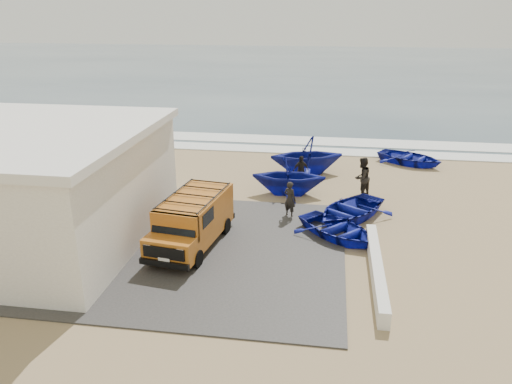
{
  "coord_description": "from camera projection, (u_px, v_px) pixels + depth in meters",
  "views": [
    {
      "loc": [
        3.24,
        -17.97,
        8.4
      ],
      "look_at": [
        0.34,
        1.16,
        1.2
      ],
      "focal_mm": 35.0,
      "sensor_mm": 36.0,
      "label": 1
    }
  ],
  "objects": [
    {
      "name": "boat_mid_left",
      "position": [
        289.0,
        176.0,
        23.5
      ],
      "size": [
        3.53,
        3.07,
        1.82
      ],
      "primitive_type": "imported",
      "rotation": [
        0.0,
        0.0,
        1.6
      ],
      "color": "#131E99",
      "rests_on": "ground"
    },
    {
      "name": "building",
      "position": [
        34.0,
        186.0,
        18.48
      ],
      "size": [
        8.4,
        9.4,
        4.3
      ],
      "color": "white",
      "rests_on": "ground"
    },
    {
      "name": "boat_near_left",
      "position": [
        338.0,
        229.0,
        19.21
      ],
      "size": [
        4.25,
        4.21,
        0.72
      ],
      "primitive_type": "imported",
      "rotation": [
        0.0,
        0.0,
        0.81
      ],
      "color": "#131E99",
      "rests_on": "ground"
    },
    {
      "name": "fisherman_front",
      "position": [
        290.0,
        199.0,
        21.03
      ],
      "size": [
        0.68,
        0.62,
        1.56
      ],
      "primitive_type": "imported",
      "rotation": [
        0.0,
        0.0,
        2.6
      ],
      "color": "black",
      "rests_on": "ground"
    },
    {
      "name": "parapet",
      "position": [
        376.0,
        269.0,
        16.46
      ],
      "size": [
        0.35,
        6.0,
        0.55
      ],
      "primitive_type": "cube",
      "color": "silver",
      "rests_on": "ground"
    },
    {
      "name": "boat_near_right",
      "position": [
        350.0,
        210.0,
        20.95
      ],
      "size": [
        4.41,
        4.68,
        0.79
      ],
      "primitive_type": "imported",
      "rotation": [
        0.0,
        0.0,
        -0.61
      ],
      "color": "#131E99",
      "rests_on": "ground"
    },
    {
      "name": "van",
      "position": [
        193.0,
        219.0,
        18.38
      ],
      "size": [
        2.39,
        4.74,
        1.94
      ],
      "rotation": [
        0.0,
        0.0,
        -0.14
      ],
      "color": "#BC681C",
      "rests_on": "ground"
    },
    {
      "name": "fisherman_middle",
      "position": [
        362.0,
        177.0,
        23.16
      ],
      "size": [
        1.15,
        1.18,
        1.91
      ],
      "primitive_type": "imported",
      "rotation": [
        0.0,
        0.0,
        -2.25
      ],
      "color": "black",
      "rests_on": "ground"
    },
    {
      "name": "ground",
      "position": [
        243.0,
        229.0,
        20.04
      ],
      "size": [
        160.0,
        160.0,
        0.0
      ],
      "primitive_type": "plane",
      "color": "#9E855C"
    },
    {
      "name": "slab",
      "position": [
        181.0,
        248.0,
        18.45
      ],
      "size": [
        12.0,
        10.0,
        0.05
      ],
      "primitive_type": "cube",
      "color": "#3B3836",
      "rests_on": "ground"
    },
    {
      "name": "surf_line",
      "position": [
        276.0,
        149.0,
        31.14
      ],
      "size": [
        180.0,
        1.6,
        0.06
      ],
      "primitive_type": "cube",
      "color": "white",
      "rests_on": "ground"
    },
    {
      "name": "boat_far_left",
      "position": [
        307.0,
        155.0,
        26.43
      ],
      "size": [
        4.62,
        4.25,
        2.03
      ],
      "primitive_type": "imported",
      "rotation": [
        0.0,
        0.0,
        -1.29
      ],
      "color": "#131E99",
      "rests_on": "ground"
    },
    {
      "name": "ocean",
      "position": [
        310.0,
        69.0,
        71.92
      ],
      "size": [
        180.0,
        88.0,
        0.01
      ],
      "primitive_type": "cube",
      "color": "#385166",
      "rests_on": "ground"
    },
    {
      "name": "surf_wash",
      "position": [
        281.0,
        140.0,
        33.46
      ],
      "size": [
        180.0,
        2.2,
        0.04
      ],
      "primitive_type": "cube",
      "color": "white",
      "rests_on": "ground"
    },
    {
      "name": "boat_far_right",
      "position": [
        410.0,
        158.0,
        28.25
      ],
      "size": [
        4.45,
        4.1,
        0.75
      ],
      "primitive_type": "imported",
      "rotation": [
        0.0,
        0.0,
        1.03
      ],
      "color": "#131E99",
      "rests_on": "ground"
    },
    {
      "name": "fisherman_back",
      "position": [
        301.0,
        170.0,
        24.83
      ],
      "size": [
        0.94,
        0.78,
        1.5
      ],
      "primitive_type": "imported",
      "rotation": [
        0.0,
        0.0,
        0.57
      ],
      "color": "black",
      "rests_on": "ground"
    }
  ]
}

